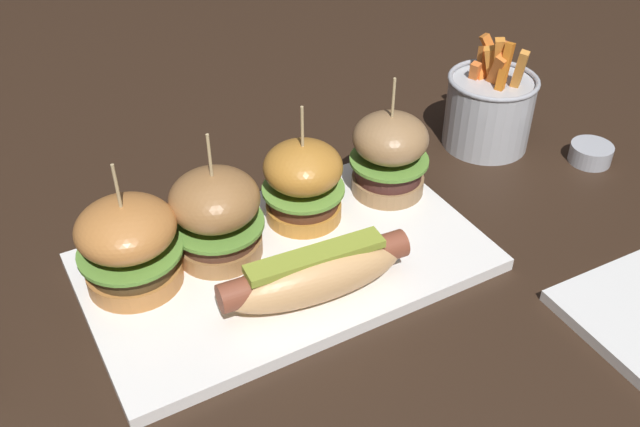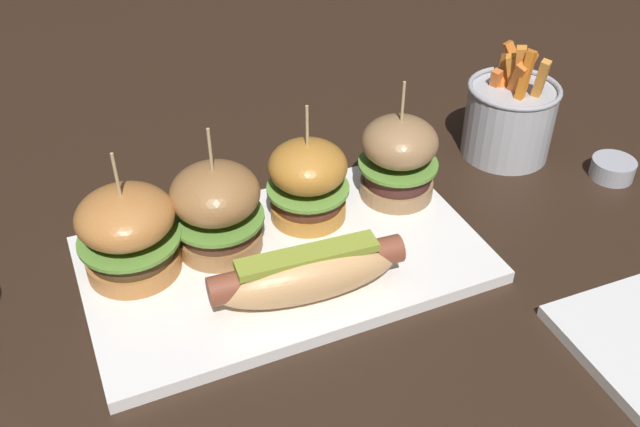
# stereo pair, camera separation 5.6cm
# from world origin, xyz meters

# --- Properties ---
(ground_plane) EXTENTS (3.00, 3.00, 0.00)m
(ground_plane) POSITION_xyz_m (0.00, 0.00, 0.00)
(ground_plane) COLOR black
(platter_main) EXTENTS (0.40, 0.23, 0.01)m
(platter_main) POSITION_xyz_m (0.00, 0.00, 0.01)
(platter_main) COLOR white
(platter_main) RESTS_ON ground
(hot_dog) EXTENTS (0.19, 0.07, 0.05)m
(hot_dog) POSITION_xyz_m (0.00, -0.06, 0.04)
(hot_dog) COLOR tan
(hot_dog) RESTS_ON platter_main
(slider_far_left) EXTENTS (0.10, 0.10, 0.13)m
(slider_far_left) POSITION_xyz_m (-0.14, 0.04, 0.06)
(slider_far_left) COLOR #BB753A
(slider_far_left) RESTS_ON platter_main
(slider_center_left) EXTENTS (0.09, 0.09, 0.14)m
(slider_center_left) POSITION_xyz_m (-0.05, 0.04, 0.06)
(slider_center_left) COLOR #9A6A3C
(slider_center_left) RESTS_ON platter_main
(slider_center_right) EXTENTS (0.09, 0.09, 0.13)m
(slider_center_right) POSITION_xyz_m (0.05, 0.05, 0.06)
(slider_center_right) COLOR #BD7B2E
(slider_center_right) RESTS_ON platter_main
(slider_far_right) EXTENTS (0.09, 0.09, 0.14)m
(slider_far_right) POSITION_xyz_m (0.15, 0.05, 0.06)
(slider_far_right) COLOR #9C744B
(slider_far_right) RESTS_ON platter_main
(fries_bucket) EXTENTS (0.11, 0.11, 0.14)m
(fries_bucket) POSITION_xyz_m (0.33, 0.09, 0.05)
(fries_bucket) COLOR #B7BABF
(fries_bucket) RESTS_ON ground
(sauce_ramekin) EXTENTS (0.05, 0.05, 0.02)m
(sauce_ramekin) POSITION_xyz_m (0.42, -0.01, 0.01)
(sauce_ramekin) COLOR #A8AAB2
(sauce_ramekin) RESTS_ON ground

